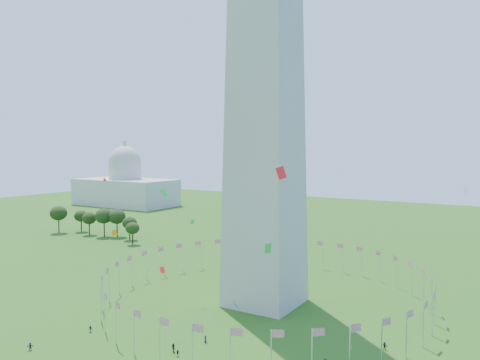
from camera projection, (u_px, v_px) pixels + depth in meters
name	position (u px, v px, depth m)	size (l,w,h in m)	color
flag_ring	(265.00, 286.00, 118.75)	(80.24, 80.24, 9.00)	silver
capitol_building	(125.00, 172.00, 321.88)	(70.00, 35.00, 46.00)	beige
kites_aloft	(234.00, 250.00, 91.37)	(106.61, 54.88, 32.10)	blue
tree_line_west	(97.00, 223.00, 209.77)	(55.18, 15.51, 12.35)	#2A4316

